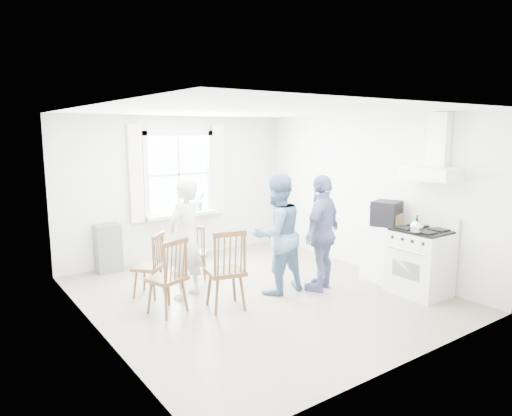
{
  "coord_description": "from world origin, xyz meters",
  "views": [
    {
      "loc": [
        -3.68,
        -5.12,
        2.32
      ],
      "look_at": [
        0.12,
        0.2,
        1.22
      ],
      "focal_mm": 32.0,
      "sensor_mm": 36.0,
      "label": 1
    }
  ],
  "objects_px": {
    "windsor_chair_c": "(155,258)",
    "person_mid": "(277,234)",
    "gas_stove": "(420,261)",
    "person_left": "(185,239)",
    "person_right": "(322,233)",
    "windsor_chair_b": "(228,262)",
    "windsor_chair_a": "(172,269)",
    "low_cabinet": "(384,252)",
    "stereo_stack": "(387,213)"
  },
  "relations": [
    {
      "from": "windsor_chair_c",
      "to": "person_mid",
      "type": "xyz_separation_m",
      "value": [
        1.51,
        -0.87,
        0.3
      ]
    },
    {
      "from": "gas_stove",
      "to": "windsor_chair_c",
      "type": "height_order",
      "value": "gas_stove"
    },
    {
      "from": "person_left",
      "to": "gas_stove",
      "type": "bearing_deg",
      "value": 124.53
    },
    {
      "from": "person_mid",
      "to": "person_right",
      "type": "bearing_deg",
      "value": 153.8
    },
    {
      "from": "windsor_chair_b",
      "to": "gas_stove",
      "type": "bearing_deg",
      "value": -22.09
    },
    {
      "from": "windsor_chair_a",
      "to": "person_left",
      "type": "xyz_separation_m",
      "value": [
        0.43,
        0.47,
        0.24
      ]
    },
    {
      "from": "windsor_chair_b",
      "to": "person_mid",
      "type": "bearing_deg",
      "value": 12.29
    },
    {
      "from": "gas_stove",
      "to": "person_left",
      "type": "height_order",
      "value": "person_left"
    },
    {
      "from": "gas_stove",
      "to": "low_cabinet",
      "type": "bearing_deg",
      "value": 84.32
    },
    {
      "from": "person_right",
      "to": "windsor_chair_c",
      "type": "bearing_deg",
      "value": -51.69
    },
    {
      "from": "person_mid",
      "to": "person_right",
      "type": "distance_m",
      "value": 0.68
    },
    {
      "from": "low_cabinet",
      "to": "person_left",
      "type": "relative_size",
      "value": 0.53
    },
    {
      "from": "person_right",
      "to": "person_left",
      "type": "bearing_deg",
      "value": -48.96
    },
    {
      "from": "person_mid",
      "to": "stereo_stack",
      "type": "bearing_deg",
      "value": 158.74
    },
    {
      "from": "low_cabinet",
      "to": "person_left",
      "type": "bearing_deg",
      "value": 158.42
    },
    {
      "from": "person_mid",
      "to": "person_right",
      "type": "height_order",
      "value": "person_mid"
    },
    {
      "from": "low_cabinet",
      "to": "windsor_chair_b",
      "type": "relative_size",
      "value": 0.82
    },
    {
      "from": "gas_stove",
      "to": "person_left",
      "type": "xyz_separation_m",
      "value": [
        -2.8,
        1.84,
        0.36
      ]
    },
    {
      "from": "windsor_chair_a",
      "to": "person_left",
      "type": "bearing_deg",
      "value": 47.78
    },
    {
      "from": "windsor_chair_a",
      "to": "person_mid",
      "type": "height_order",
      "value": "person_mid"
    },
    {
      "from": "stereo_stack",
      "to": "windsor_chair_b",
      "type": "bearing_deg",
      "value": 171.31
    },
    {
      "from": "windsor_chair_a",
      "to": "person_right",
      "type": "distance_m",
      "value": 2.26
    },
    {
      "from": "low_cabinet",
      "to": "stereo_stack",
      "type": "bearing_deg",
      "value": -131.96
    },
    {
      "from": "gas_stove",
      "to": "person_right",
      "type": "distance_m",
      "value": 1.45
    },
    {
      "from": "person_left",
      "to": "person_right",
      "type": "bearing_deg",
      "value": 131.92
    },
    {
      "from": "stereo_stack",
      "to": "low_cabinet",
      "type": "bearing_deg",
      "value": 48.04
    },
    {
      "from": "person_left",
      "to": "person_right",
      "type": "xyz_separation_m",
      "value": [
        1.79,
        -0.87,
        0.01
      ]
    },
    {
      "from": "windsor_chair_a",
      "to": "windsor_chair_b",
      "type": "bearing_deg",
      "value": -26.01
    },
    {
      "from": "windsor_chair_b",
      "to": "low_cabinet",
      "type": "bearing_deg",
      "value": -7.51
    },
    {
      "from": "stereo_stack",
      "to": "windsor_chair_a",
      "type": "distance_m",
      "value": 3.37
    },
    {
      "from": "gas_stove",
      "to": "person_mid",
      "type": "relative_size",
      "value": 0.65
    },
    {
      "from": "windsor_chair_b",
      "to": "person_mid",
      "type": "relative_size",
      "value": 0.63
    },
    {
      "from": "low_cabinet",
      "to": "person_left",
      "type": "xyz_separation_m",
      "value": [
        -2.87,
        1.14,
        0.4
      ]
    },
    {
      "from": "windsor_chair_a",
      "to": "windsor_chair_c",
      "type": "distance_m",
      "value": 0.77
    },
    {
      "from": "stereo_stack",
      "to": "windsor_chair_c",
      "type": "height_order",
      "value": "stereo_stack"
    },
    {
      "from": "low_cabinet",
      "to": "windsor_chair_b",
      "type": "bearing_deg",
      "value": 172.49
    },
    {
      "from": "windsor_chair_b",
      "to": "person_right",
      "type": "xyz_separation_m",
      "value": [
        1.57,
        -0.08,
        0.19
      ]
    },
    {
      "from": "person_mid",
      "to": "person_right",
      "type": "xyz_separation_m",
      "value": [
        0.62,
        -0.29,
        -0.01
      ]
    },
    {
      "from": "gas_stove",
      "to": "person_mid",
      "type": "distance_m",
      "value": 2.1
    },
    {
      "from": "gas_stove",
      "to": "person_right",
      "type": "xyz_separation_m",
      "value": [
        -1.01,
        0.97,
        0.37
      ]
    },
    {
      "from": "gas_stove",
      "to": "person_mid",
      "type": "height_order",
      "value": "person_mid"
    },
    {
      "from": "stereo_stack",
      "to": "windsor_chair_b",
      "type": "relative_size",
      "value": 0.47
    },
    {
      "from": "gas_stove",
      "to": "person_right",
      "type": "bearing_deg",
      "value": 136.28
    },
    {
      "from": "gas_stove",
      "to": "person_right",
      "type": "height_order",
      "value": "person_right"
    },
    {
      "from": "windsor_chair_c",
      "to": "stereo_stack",
      "type": "bearing_deg",
      "value": -25.01
    },
    {
      "from": "person_right",
      "to": "low_cabinet",
      "type": "bearing_deg",
      "value": 142.92
    },
    {
      "from": "low_cabinet",
      "to": "person_right",
      "type": "relative_size",
      "value": 0.52
    },
    {
      "from": "windsor_chair_c",
      "to": "person_right",
      "type": "relative_size",
      "value": 0.54
    },
    {
      "from": "gas_stove",
      "to": "person_left",
      "type": "distance_m",
      "value": 3.37
    },
    {
      "from": "stereo_stack",
      "to": "person_left",
      "type": "distance_m",
      "value": 3.07
    }
  ]
}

